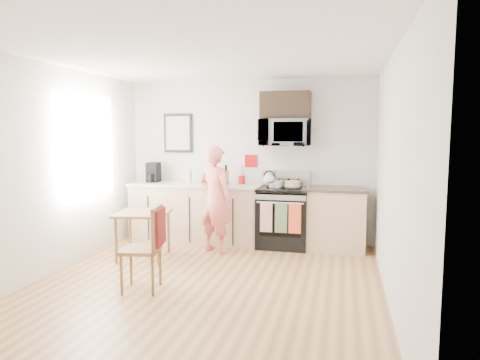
% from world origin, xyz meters
% --- Properties ---
extents(floor, '(4.60, 4.60, 0.00)m').
position_xyz_m(floor, '(0.00, 0.00, 0.00)').
color(floor, '#925D38').
rests_on(floor, ground).
extents(back_wall, '(4.00, 0.04, 2.60)m').
position_xyz_m(back_wall, '(0.00, 2.30, 1.30)').
color(back_wall, beige).
rests_on(back_wall, floor).
extents(front_wall, '(4.00, 0.04, 2.60)m').
position_xyz_m(front_wall, '(0.00, -2.30, 1.30)').
color(front_wall, beige).
rests_on(front_wall, floor).
extents(left_wall, '(0.04, 4.60, 2.60)m').
position_xyz_m(left_wall, '(-2.00, 0.00, 1.30)').
color(left_wall, beige).
rests_on(left_wall, floor).
extents(right_wall, '(0.04, 4.60, 2.60)m').
position_xyz_m(right_wall, '(2.00, 0.00, 1.30)').
color(right_wall, beige).
rests_on(right_wall, floor).
extents(ceiling, '(4.00, 4.60, 0.04)m').
position_xyz_m(ceiling, '(0.00, 0.00, 2.60)').
color(ceiling, white).
rests_on(ceiling, back_wall).
extents(window, '(0.06, 1.40, 1.50)m').
position_xyz_m(window, '(-1.96, 0.80, 1.55)').
color(window, white).
rests_on(window, left_wall).
extents(cabinet_left, '(2.10, 0.60, 0.90)m').
position_xyz_m(cabinet_left, '(-0.80, 2.00, 0.45)').
color(cabinet_left, '#D7B28A').
rests_on(cabinet_left, floor).
extents(countertop_left, '(2.14, 0.64, 0.04)m').
position_xyz_m(countertop_left, '(-0.80, 2.00, 0.92)').
color(countertop_left, beige).
rests_on(countertop_left, cabinet_left).
extents(cabinet_right, '(0.84, 0.60, 0.90)m').
position_xyz_m(cabinet_right, '(1.43, 2.00, 0.45)').
color(cabinet_right, '#D7B28A').
rests_on(cabinet_right, floor).
extents(countertop_right, '(0.88, 0.64, 0.04)m').
position_xyz_m(countertop_right, '(1.43, 2.00, 0.92)').
color(countertop_right, black).
rests_on(countertop_right, cabinet_right).
extents(range, '(0.76, 0.70, 1.16)m').
position_xyz_m(range, '(0.63, 1.98, 0.44)').
color(range, black).
rests_on(range, floor).
extents(microwave, '(0.76, 0.51, 0.42)m').
position_xyz_m(microwave, '(0.63, 2.08, 1.76)').
color(microwave, '#A6A6AA').
rests_on(microwave, back_wall).
extents(upper_cabinet, '(0.76, 0.35, 0.40)m').
position_xyz_m(upper_cabinet, '(0.63, 2.12, 2.18)').
color(upper_cabinet, black).
rests_on(upper_cabinet, back_wall).
extents(wall_art, '(0.50, 0.04, 0.65)m').
position_xyz_m(wall_art, '(-1.20, 2.28, 1.75)').
color(wall_art, black).
rests_on(wall_art, back_wall).
extents(wall_trivet, '(0.20, 0.02, 0.20)m').
position_xyz_m(wall_trivet, '(0.05, 2.28, 1.30)').
color(wall_trivet, '#A2100D').
rests_on(wall_trivet, back_wall).
extents(person, '(0.68, 0.58, 1.58)m').
position_xyz_m(person, '(-0.30, 1.45, 0.79)').
color(person, '#DD3E3D').
rests_on(person, floor).
extents(dining_table, '(0.70, 0.70, 0.66)m').
position_xyz_m(dining_table, '(-1.19, 0.90, 0.58)').
color(dining_table, brown).
rests_on(dining_table, floor).
extents(chair, '(0.51, 0.47, 0.95)m').
position_xyz_m(chair, '(-0.51, -0.23, 0.61)').
color(chair, brown).
rests_on(chair, floor).
extents(knife_block, '(0.13, 0.15, 0.21)m').
position_xyz_m(knife_block, '(-0.31, 2.07, 1.05)').
color(knife_block, brown).
rests_on(knife_block, countertop_left).
extents(utensil_crock, '(0.11, 0.11, 0.32)m').
position_xyz_m(utensil_crock, '(-0.06, 2.12, 1.07)').
color(utensil_crock, '#A2100D').
rests_on(utensil_crock, countertop_left).
extents(fruit_bowl, '(0.24, 0.24, 0.09)m').
position_xyz_m(fruit_bowl, '(-0.53, 2.10, 0.98)').
color(fruit_bowl, white).
rests_on(fruit_bowl, countertop_left).
extents(milk_carton, '(0.09, 0.09, 0.22)m').
position_xyz_m(milk_carton, '(-0.95, 2.06, 1.05)').
color(milk_carton, tan).
rests_on(milk_carton, countertop_left).
extents(coffee_maker, '(0.19, 0.28, 0.33)m').
position_xyz_m(coffee_maker, '(-1.56, 2.04, 1.09)').
color(coffee_maker, black).
rests_on(coffee_maker, countertop_left).
extents(bread_bag, '(0.34, 0.21, 0.12)m').
position_xyz_m(bread_bag, '(-0.43, 1.86, 1.00)').
color(bread_bag, tan).
rests_on(bread_bag, countertop_left).
extents(cake, '(0.30, 0.30, 0.10)m').
position_xyz_m(cake, '(0.77, 1.96, 0.97)').
color(cake, black).
rests_on(cake, range).
extents(kettle, '(0.19, 0.19, 0.24)m').
position_xyz_m(kettle, '(0.39, 2.08, 1.03)').
color(kettle, white).
rests_on(kettle, range).
extents(pot, '(0.22, 0.37, 0.11)m').
position_xyz_m(pot, '(0.53, 1.90, 0.98)').
color(pot, '#A6A6AA').
rests_on(pot, range).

